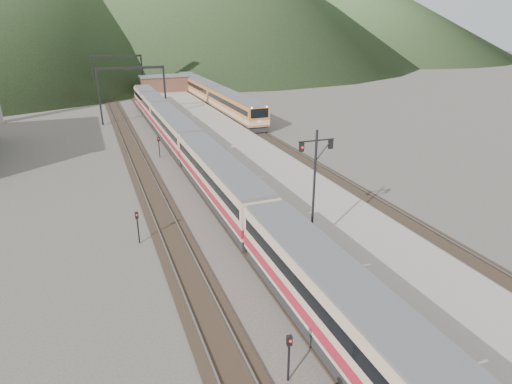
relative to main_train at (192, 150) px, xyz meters
name	(u,v)px	position (x,y,z in m)	size (l,w,h in m)	color
track_main	(175,145)	(0.00, 9.24, -1.81)	(2.60, 200.00, 0.23)	black
track_far	(133,149)	(-5.00, 9.24, -1.81)	(2.60, 200.00, 0.23)	black
track_second	(263,136)	(11.50, 9.24, -1.81)	(2.60, 200.00, 0.23)	black
platform	(224,141)	(5.60, 7.24, -1.38)	(8.00, 100.00, 1.00)	gray
gantry_near	(132,84)	(-2.85, 24.24, 3.70)	(9.55, 0.25, 8.00)	black
gantry_far	(117,68)	(-2.85, 49.24, 3.70)	(9.55, 0.25, 8.00)	black
station_shed	(164,83)	(5.60, 47.24, 0.69)	(9.40, 4.40, 3.10)	brown
hill_c	(314,0)	(110.00, 179.24, 23.12)	(160.00, 160.00, 50.00)	#294822
main_train	(192,150)	(0.00, 0.00, 0.00)	(2.71, 74.31, 3.30)	tan
second_train	(201,88)	(11.50, 40.95, 0.15)	(2.96, 60.61, 3.61)	#B36D30
signal_mast	(315,179)	(2.42, -20.52, 3.55)	(2.20, 0.26, 7.29)	black
short_signal_a	(289,352)	(-2.96, -28.65, -0.42)	(0.24, 0.19, 2.27)	black
short_signal_b	(159,144)	(-2.54, 5.02, -0.42)	(0.27, 0.24, 2.27)	black
short_signal_c	(137,223)	(-7.15, -14.26, -0.42)	(0.22, 0.16, 2.27)	black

